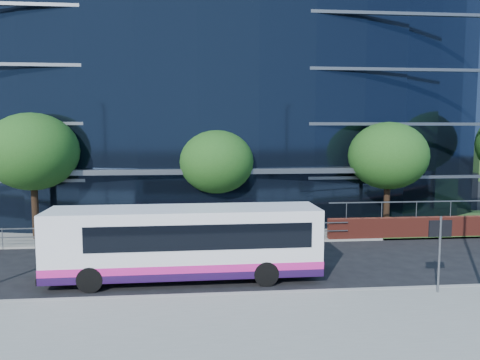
{
  "coord_description": "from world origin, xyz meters",
  "views": [
    {
      "loc": [
        -4.24,
        -17.29,
        5.99
      ],
      "look_at": [
        -1.79,
        8.0,
        3.31
      ],
      "focal_mm": 35.0,
      "sensor_mm": 36.0,
      "label": 1
    }
  ],
  "objects": [
    {
      "name": "ground",
      "position": [
        0.0,
        0.0,
        0.0
      ],
      "size": [
        200.0,
        200.0,
        0.0
      ],
      "primitive_type": "plane",
      "color": "black",
      "rests_on": "ground"
    },
    {
      "name": "pavement_near",
      "position": [
        0.0,
        -5.0,
        0.07
      ],
      "size": [
        80.0,
        8.0,
        0.15
      ],
      "primitive_type": "cube",
      "color": "gray",
      "rests_on": "ground"
    },
    {
      "name": "kerb",
      "position": [
        0.0,
        -1.0,
        0.08
      ],
      "size": [
        80.0,
        0.25,
        0.16
      ],
      "primitive_type": "cube",
      "color": "gray",
      "rests_on": "ground"
    },
    {
      "name": "yellow_line_outer",
      "position": [
        0.0,
        -0.8,
        0.01
      ],
      "size": [
        80.0,
        0.08,
        0.01
      ],
      "primitive_type": "cube",
      "color": "gold",
      "rests_on": "ground"
    },
    {
      "name": "yellow_line_inner",
      "position": [
        0.0,
        -0.65,
        0.01
      ],
      "size": [
        80.0,
        0.08,
        0.01
      ],
      "primitive_type": "cube",
      "color": "gold",
      "rests_on": "ground"
    },
    {
      "name": "far_forecourt",
      "position": [
        -6.0,
        11.0,
        0.05
      ],
      "size": [
        50.0,
        8.0,
        0.1
      ],
      "primitive_type": "cube",
      "color": "gray",
      "rests_on": "ground"
    },
    {
      "name": "glass_office",
      "position": [
        -4.0,
        20.85,
        8.0
      ],
      "size": [
        44.0,
        23.1,
        16.0
      ],
      "color": "black",
      "rests_on": "ground"
    },
    {
      "name": "guard_railings",
      "position": [
        -8.0,
        7.0,
        0.82
      ],
      "size": [
        24.0,
        0.05,
        1.1
      ],
      "color": "slate",
      "rests_on": "ground"
    },
    {
      "name": "apartment_block",
      "position": [
        32.0,
        57.21,
        11.11
      ],
      "size": [
        60.0,
        42.0,
        30.0
      ],
      "color": "#2D511E",
      "rests_on": "ground"
    },
    {
      "name": "street_sign",
      "position": [
        4.5,
        -1.59,
        2.15
      ],
      "size": [
        0.85,
        0.09,
        2.8
      ],
      "color": "slate",
      "rests_on": "pavement_near"
    },
    {
      "name": "tree_far_a",
      "position": [
        -13.0,
        9.0,
        4.86
      ],
      "size": [
        4.95,
        4.95,
        6.98
      ],
      "color": "black",
      "rests_on": "ground"
    },
    {
      "name": "tree_far_b",
      "position": [
        -3.0,
        9.5,
        4.21
      ],
      "size": [
        4.29,
        4.29,
        6.05
      ],
      "color": "black",
      "rests_on": "ground"
    },
    {
      "name": "tree_far_c",
      "position": [
        7.0,
        9.0,
        4.54
      ],
      "size": [
        4.62,
        4.62,
        6.51
      ],
      "color": "black",
      "rests_on": "ground"
    },
    {
      "name": "tree_dist_e",
      "position": [
        24.0,
        40.0,
        4.54
      ],
      "size": [
        4.62,
        4.62,
        6.51
      ],
      "color": "black",
      "rests_on": "ground"
    },
    {
      "name": "city_bus",
      "position": [
        -4.58,
        1.2,
        1.55
      ],
      "size": [
        10.87,
        2.62,
        2.93
      ],
      "rotation": [
        0.0,
        0.0,
        0.01
      ],
      "color": "white",
      "rests_on": "ground"
    }
  ]
}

